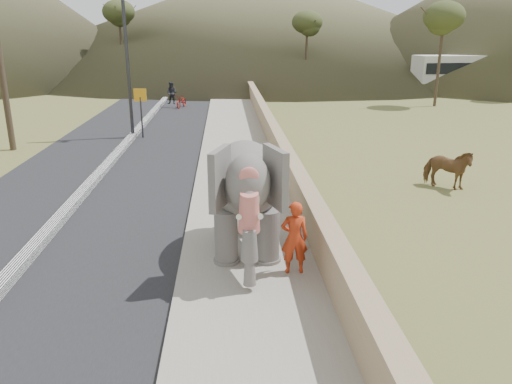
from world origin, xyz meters
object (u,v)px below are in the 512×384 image
motorcyclist (178,98)px  elephant_and_man (246,194)px  lamppost (132,35)px  cow (447,169)px

motorcyclist → elephant_and_man: bearing=-81.3°
lamppost → motorcyclist: (1.03, 10.16, -4.20)m
elephant_and_man → motorcyclist: elephant_and_man is taller
elephant_and_man → motorcyclist: size_ratio=2.00×
lamppost → elephant_and_man: lamppost is taller
cow → elephant_and_man: 8.31m
elephant_and_man → lamppost: bearing=108.8°
lamppost → elephant_and_man: 15.00m
lamppost → motorcyclist: 11.04m
cow → motorcyclist: motorcyclist is taller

